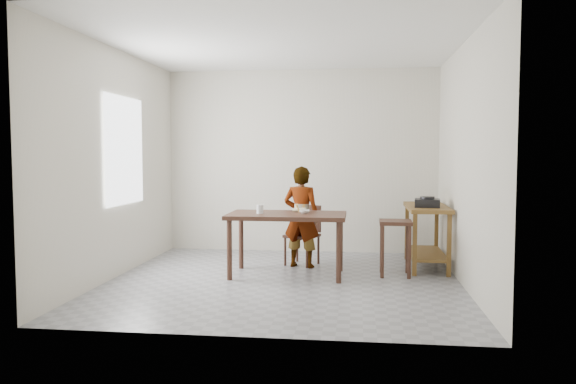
# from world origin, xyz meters

# --- Properties ---
(floor) EXTENTS (4.00, 4.00, 0.04)m
(floor) POSITION_xyz_m (0.00, 0.00, -0.02)
(floor) COLOR gray
(floor) RESTS_ON ground
(ceiling) EXTENTS (4.00, 4.00, 0.04)m
(ceiling) POSITION_xyz_m (0.00, 0.00, 2.72)
(ceiling) COLOR white
(ceiling) RESTS_ON wall_back
(wall_back) EXTENTS (4.00, 0.04, 2.70)m
(wall_back) POSITION_xyz_m (0.00, 2.02, 1.35)
(wall_back) COLOR beige
(wall_back) RESTS_ON ground
(wall_front) EXTENTS (4.00, 0.04, 2.70)m
(wall_front) POSITION_xyz_m (0.00, -2.02, 1.35)
(wall_front) COLOR beige
(wall_front) RESTS_ON ground
(wall_left) EXTENTS (0.04, 4.00, 2.70)m
(wall_left) POSITION_xyz_m (-2.02, 0.00, 1.35)
(wall_left) COLOR beige
(wall_left) RESTS_ON ground
(wall_right) EXTENTS (0.04, 4.00, 2.70)m
(wall_right) POSITION_xyz_m (2.02, 0.00, 1.35)
(wall_right) COLOR beige
(wall_right) RESTS_ON ground
(window_pane) EXTENTS (0.02, 1.10, 1.30)m
(window_pane) POSITION_xyz_m (-1.97, 0.20, 1.50)
(window_pane) COLOR white
(window_pane) RESTS_ON wall_left
(dining_table) EXTENTS (1.40, 0.80, 0.75)m
(dining_table) POSITION_xyz_m (0.00, 0.30, 0.38)
(dining_table) COLOR #3B2218
(dining_table) RESTS_ON floor
(prep_counter) EXTENTS (0.50, 1.20, 0.80)m
(prep_counter) POSITION_xyz_m (1.72, 1.00, 0.40)
(prep_counter) COLOR brown
(prep_counter) RESTS_ON floor
(child) EXTENTS (0.54, 0.41, 1.30)m
(child) POSITION_xyz_m (0.12, 0.82, 0.65)
(child) COLOR white
(child) RESTS_ON floor
(dining_chair) EXTENTS (0.49, 0.49, 0.78)m
(dining_chair) POSITION_xyz_m (0.11, 0.97, 0.39)
(dining_chair) COLOR #3B2218
(dining_chair) RESTS_ON floor
(stool) EXTENTS (0.39, 0.39, 0.67)m
(stool) POSITION_xyz_m (1.29, 0.45, 0.33)
(stool) COLOR #3B2218
(stool) RESTS_ON floor
(glass_tumbler) EXTENTS (0.10, 0.10, 0.10)m
(glass_tumbler) POSITION_xyz_m (-0.32, 0.26, 0.80)
(glass_tumbler) COLOR silver
(glass_tumbler) RESTS_ON dining_table
(small_bowl) EXTENTS (0.14, 0.14, 0.04)m
(small_bowl) POSITION_xyz_m (0.21, 0.34, 0.77)
(small_bowl) COLOR white
(small_bowl) RESTS_ON dining_table
(banana) EXTENTS (0.21, 0.16, 0.07)m
(banana) POSITION_xyz_m (0.13, 0.49, 0.78)
(banana) COLOR #E7BF58
(banana) RESTS_ON dining_table
(serving_bowl) EXTENTS (0.25, 0.25, 0.05)m
(serving_bowl) POSITION_xyz_m (1.74, 1.38, 0.83)
(serving_bowl) COLOR white
(serving_bowl) RESTS_ON prep_counter
(gas_burner) EXTENTS (0.33, 0.33, 0.10)m
(gas_burner) POSITION_xyz_m (1.70, 0.79, 0.85)
(gas_burner) COLOR black
(gas_burner) RESTS_ON prep_counter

